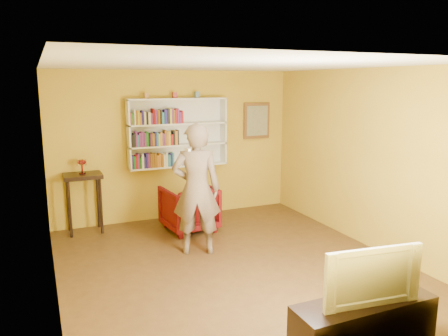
{
  "coord_description": "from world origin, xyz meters",
  "views": [
    {
      "loc": [
        -2.34,
        -5.14,
        2.48
      ],
      "look_at": [
        0.21,
        0.75,
        1.22
      ],
      "focal_mm": 35.0,
      "sensor_mm": 36.0,
      "label": 1
    }
  ],
  "objects_px": {
    "bookshelf": "(177,133)",
    "console_table": "(83,184)",
    "armchair": "(189,208)",
    "tv_cabinet": "(363,326)",
    "person": "(196,189)",
    "ruby_lustre": "(82,164)",
    "television": "(367,273)"
  },
  "relations": [
    {
      "from": "ruby_lustre",
      "to": "armchair",
      "type": "relative_size",
      "value": 0.29
    },
    {
      "from": "tv_cabinet",
      "to": "television",
      "type": "distance_m",
      "value": 0.53
    },
    {
      "from": "console_table",
      "to": "ruby_lustre",
      "type": "bearing_deg",
      "value": 80.54
    },
    {
      "from": "console_table",
      "to": "television",
      "type": "xyz_separation_m",
      "value": [
        2.02,
        -4.5,
        -0.05
      ]
    },
    {
      "from": "ruby_lustre",
      "to": "tv_cabinet",
      "type": "height_order",
      "value": "ruby_lustre"
    },
    {
      "from": "person",
      "to": "console_table",
      "type": "bearing_deg",
      "value": -28.69
    },
    {
      "from": "ruby_lustre",
      "to": "armchair",
      "type": "distance_m",
      "value": 1.92
    },
    {
      "from": "console_table",
      "to": "tv_cabinet",
      "type": "relative_size",
      "value": 0.71
    },
    {
      "from": "tv_cabinet",
      "to": "ruby_lustre",
      "type": "bearing_deg",
      "value": 114.15
    },
    {
      "from": "armchair",
      "to": "television",
      "type": "bearing_deg",
      "value": 89.66
    },
    {
      "from": "person",
      "to": "television",
      "type": "height_order",
      "value": "person"
    },
    {
      "from": "console_table",
      "to": "person",
      "type": "relative_size",
      "value": 0.52
    },
    {
      "from": "armchair",
      "to": "bookshelf",
      "type": "bearing_deg",
      "value": -99.0
    },
    {
      "from": "armchair",
      "to": "television",
      "type": "height_order",
      "value": "television"
    },
    {
      "from": "console_table",
      "to": "tv_cabinet",
      "type": "bearing_deg",
      "value": -65.85
    },
    {
      "from": "bookshelf",
      "to": "console_table",
      "type": "distance_m",
      "value": 1.86
    },
    {
      "from": "ruby_lustre",
      "to": "television",
      "type": "distance_m",
      "value": 4.95
    },
    {
      "from": "ruby_lustre",
      "to": "television",
      "type": "xyz_separation_m",
      "value": [
        2.02,
        -4.5,
        -0.4
      ]
    },
    {
      "from": "console_table",
      "to": "television",
      "type": "height_order",
      "value": "television"
    },
    {
      "from": "armchair",
      "to": "tv_cabinet",
      "type": "height_order",
      "value": "armchair"
    },
    {
      "from": "ruby_lustre",
      "to": "person",
      "type": "height_order",
      "value": "person"
    },
    {
      "from": "tv_cabinet",
      "to": "television",
      "type": "relative_size",
      "value": 1.46
    },
    {
      "from": "person",
      "to": "television",
      "type": "relative_size",
      "value": 2.01
    },
    {
      "from": "console_table",
      "to": "armchair",
      "type": "xyz_separation_m",
      "value": [
        1.65,
        -0.59,
        -0.45
      ]
    },
    {
      "from": "tv_cabinet",
      "to": "television",
      "type": "bearing_deg",
      "value": 0.0
    },
    {
      "from": "person",
      "to": "bookshelf",
      "type": "bearing_deg",
      "value": -79.02
    },
    {
      "from": "bookshelf",
      "to": "console_table",
      "type": "height_order",
      "value": "bookshelf"
    },
    {
      "from": "console_table",
      "to": "person",
      "type": "height_order",
      "value": "person"
    },
    {
      "from": "ruby_lustre",
      "to": "television",
      "type": "bearing_deg",
      "value": -65.85
    },
    {
      "from": "tv_cabinet",
      "to": "console_table",
      "type": "bearing_deg",
      "value": 114.15
    },
    {
      "from": "person",
      "to": "armchair",
      "type": "bearing_deg",
      "value": -82.95
    },
    {
      "from": "bookshelf",
      "to": "person",
      "type": "height_order",
      "value": "bookshelf"
    }
  ]
}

